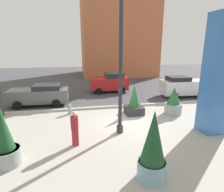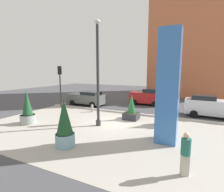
% 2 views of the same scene
% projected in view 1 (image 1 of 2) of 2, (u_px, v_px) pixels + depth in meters
% --- Properties ---
extents(ground_plane, '(60.00, 60.00, 0.00)m').
position_uv_depth(ground_plane, '(114.00, 104.00, 15.20)').
color(ground_plane, '#47474C').
extents(plaza_pavement, '(18.00, 10.00, 0.02)m').
position_uv_depth(plaza_pavement, '(138.00, 139.00, 9.52)').
color(plaza_pavement, '#ADA89E').
rests_on(plaza_pavement, ground_plane).
extents(curb_strip, '(18.00, 0.24, 0.16)m').
position_uv_depth(curb_strip, '(116.00, 106.00, 14.35)').
color(curb_strip, '#B7B2A8').
rests_on(curb_strip, ground_plane).
extents(lamp_post, '(0.44, 0.44, 7.44)m').
position_uv_depth(lamp_post, '(121.00, 66.00, 9.29)').
color(lamp_post, '#2D2D33').
rests_on(lamp_post, ground_plane).
extents(art_pillar_blue, '(1.13, 1.13, 6.19)m').
position_uv_depth(art_pillar_blue, '(217.00, 76.00, 9.57)').
color(art_pillar_blue, '#3870BC').
rests_on(art_pillar_blue, ground_plane).
extents(potted_plant_near_right, '(1.18, 1.18, 2.09)m').
position_uv_depth(potted_plant_near_right, '(134.00, 103.00, 12.80)').
color(potted_plant_near_right, '#2D2D33').
rests_on(potted_plant_near_right, ground_plane).
extents(potted_plant_by_pillar, '(1.02, 1.02, 2.58)m').
position_uv_depth(potted_plant_by_pillar, '(153.00, 149.00, 6.33)').
color(potted_plant_by_pillar, '#7AA8B7').
rests_on(potted_plant_by_pillar, ground_plane).
extents(potted_plant_mid_plaza, '(1.16, 1.16, 1.89)m').
position_uv_depth(potted_plant_mid_plaza, '(173.00, 103.00, 12.79)').
color(potted_plant_mid_plaza, gray).
rests_on(potted_plant_mid_plaza, ground_plane).
extents(potted_plant_curbside, '(1.13, 1.13, 2.57)m').
position_uv_depth(potted_plant_curbside, '(4.00, 141.00, 7.18)').
color(potted_plant_curbside, gray).
rests_on(potted_plant_curbside, ground_plane).
extents(fire_hydrant, '(0.36, 0.26, 0.75)m').
position_uv_depth(fire_hydrant, '(70.00, 109.00, 12.89)').
color(fire_hydrant, '#99999E').
rests_on(fire_hydrant, ground_plane).
extents(car_curb_east, '(3.82, 2.14, 1.94)m').
position_uv_depth(car_curb_east, '(109.00, 82.00, 19.20)').
color(car_curb_east, red).
rests_on(car_curb_east, ground_plane).
extents(car_passing_lane, '(4.25, 2.10, 1.90)m').
position_uv_depth(car_passing_lane, '(183.00, 86.00, 17.35)').
color(car_passing_lane, silver).
rests_on(car_passing_lane, ground_plane).
extents(car_curb_west, '(4.59, 2.11, 1.66)m').
position_uv_depth(car_curb_west, '(40.00, 95.00, 14.77)').
color(car_curb_west, '#565B56').
rests_on(car_curb_west, ground_plane).
extents(pedestrian_by_curb, '(0.50, 0.50, 1.72)m').
position_uv_depth(pedestrian_by_curb, '(75.00, 127.00, 8.62)').
color(pedestrian_by_curb, maroon).
rests_on(pedestrian_by_curb, ground_plane).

